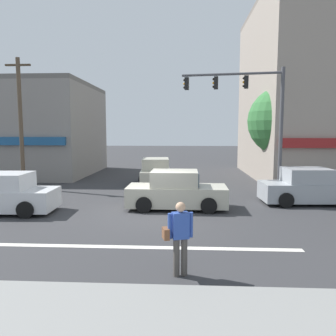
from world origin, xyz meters
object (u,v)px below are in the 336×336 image
street_tree (283,121)px  utility_pole_near_left (21,122)px  traffic_light_mast (254,108)px  sedan_parked_curbside (3,195)px  sedan_crossing_center (156,172)px  sedan_waiting_far (176,191)px  pedestrian_foreground_with_bag (179,234)px  sedan_crossing_leftbound (308,188)px

street_tree → utility_pole_near_left: utility_pole_near_left is taller
traffic_light_mast → sedan_parked_curbside: traffic_light_mast is taller
traffic_light_mast → sedan_crossing_center: (-5.07, 3.44, -3.59)m
sedan_waiting_far → sedan_parked_curbside: bearing=-170.9°
street_tree → pedestrian_foreground_with_bag: (-5.79, -12.67, -2.84)m
street_tree → sedan_crossing_leftbound: (-0.22, -5.01, -3.08)m
traffic_light_mast → sedan_crossing_leftbound: 4.48m
sedan_parked_curbside → sedan_crossing_center: same height
utility_pole_near_left → sedan_crossing_center: bearing=14.0°
sedan_waiting_far → sedan_crossing_leftbound: (5.81, 1.24, 0.00)m
sedan_waiting_far → sedan_crossing_leftbound: size_ratio=0.98×
traffic_light_mast → sedan_crossing_center: 7.10m
sedan_waiting_far → pedestrian_foreground_with_bag: pedestrian_foreground_with_bag is taller
sedan_crossing_center → pedestrian_foreground_with_bag: size_ratio=2.52×
sedan_parked_curbside → pedestrian_foreground_with_bag: size_ratio=2.49×
sedan_waiting_far → sedan_crossing_leftbound: bearing=12.0°
street_tree → utility_pole_near_left: bearing=-172.9°
sedan_parked_curbside → sedan_crossing_leftbound: (12.61, 2.33, 0.00)m
utility_pole_near_left → traffic_light_mast: 12.51m
sedan_crossing_leftbound → sedan_parked_curbside: bearing=-169.5°
sedan_crossing_center → utility_pole_near_left: bearing=-166.0°
traffic_light_mast → sedan_parked_curbside: bearing=-159.5°
utility_pole_near_left → pedestrian_foreground_with_bag: size_ratio=4.30×
sedan_crossing_leftbound → pedestrian_foreground_with_bag: size_ratio=2.50×
sedan_parked_curbside → sedan_crossing_center: (5.37, 7.33, 0.00)m
sedan_parked_curbside → pedestrian_foreground_with_bag: (7.04, -5.32, 0.24)m
street_tree → sedan_crossing_center: bearing=-179.9°
sedan_parked_curbside → sedan_crossing_center: 9.09m
traffic_light_mast → sedan_crossing_leftbound: traffic_light_mast is taller
street_tree → sedan_parked_curbside: street_tree is taller
pedestrian_foreground_with_bag → sedan_waiting_far: bearing=92.1°
sedan_waiting_far → pedestrian_foreground_with_bag: size_ratio=2.46×
sedan_waiting_far → sedan_crossing_center: 6.40m
sedan_crossing_leftbound → utility_pole_near_left: bearing=167.7°
sedan_crossing_center → sedan_waiting_far: bearing=-77.1°
sedan_parked_curbside → sedan_waiting_far: bearing=9.1°
utility_pole_near_left → sedan_waiting_far: bearing=-26.8°
sedan_waiting_far → sedan_crossing_center: size_ratio=0.97×
traffic_light_mast → sedan_crossing_leftbound: (2.17, -1.56, -3.59)m
street_tree → sedan_crossing_center: size_ratio=1.38×
utility_pole_near_left → sedan_waiting_far: (8.76, -4.42, -3.03)m
street_tree → pedestrian_foreground_with_bag: size_ratio=3.48×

